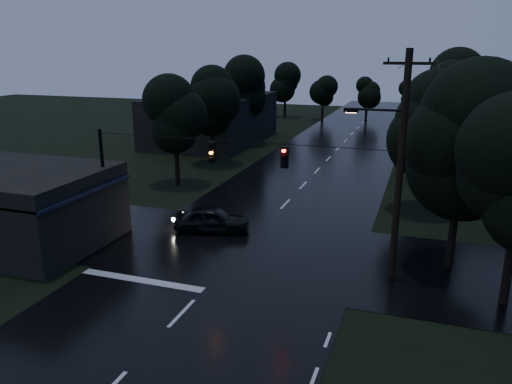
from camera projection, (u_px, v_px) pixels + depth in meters
The scene contains 16 objects.
main_road at pixel (317, 171), 42.21m from camera, with size 12.00×120.00×0.02m, color black.
cross_street at pixel (244, 248), 25.85m from camera, with size 60.00×9.00×0.02m, color black.
building_far_right at pixel (496, 147), 40.89m from camera, with size 10.00×14.00×4.40m, color black.
building_far_left at pixel (212, 119), 54.96m from camera, with size 10.00×16.00×5.00m, color black.
utility_pole_main at pixel (398, 164), 21.18m from camera, with size 3.50×0.30×10.00m.
utility_pole_far at pixel (424, 134), 36.74m from camera, with size 2.00×0.30×7.50m.
anchor_pole_left at pixel (104, 185), 26.44m from camera, with size 0.18×0.18×6.00m, color black.
span_signals at pixel (247, 154), 23.31m from camera, with size 15.00×0.37×1.12m.
tree_corner_near at pixel (463, 142), 21.99m from camera, with size 4.48×4.48×9.44m.
tree_left_a at pixel (175, 116), 36.29m from camera, with size 3.92×3.92×8.26m.
tree_left_b at pixel (212, 100), 43.64m from camera, with size 4.20×4.20×8.85m.
tree_left_c at pixel (244, 87), 52.81m from camera, with size 4.48×4.48×9.44m.
tree_right_a at pixel (437, 122), 30.59m from camera, with size 4.20×4.20×8.85m.
tree_right_b at pixel (445, 103), 37.57m from camera, with size 4.48×4.48×9.44m.
tree_right_c at pixel (450, 89), 46.37m from camera, with size 4.76×4.76×10.03m.
car at pixel (212, 219), 28.06m from camera, with size 1.69×4.21×1.43m, color black.
Camera 1 is at (8.38, -10.53, 9.98)m, focal length 35.00 mm.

